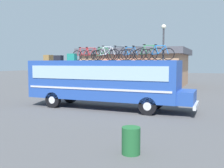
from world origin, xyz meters
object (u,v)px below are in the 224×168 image
rooftop_bicycle_8 (149,54)px  rooftop_bicycle_3 (103,55)px  rooftop_bicycle_2 (91,55)px  rooftop_bicycle_4 (107,54)px  rooftop_bicycle_6 (130,54)px  rooftop_bicycle_9 (160,54)px  luggage_bag_2 (59,58)px  street_lamp (163,53)px  rooftop_bicycle_1 (83,55)px  trash_bin (131,141)px  luggage_bag_3 (72,57)px  bus (104,80)px  rooftop_bicycle_5 (119,54)px  luggage_bag_1 (48,58)px  rooftop_bicycle_7 (138,54)px

rooftop_bicycle_8 → rooftop_bicycle_3: bearing=169.4°
rooftop_bicycle_2 → rooftop_bicycle_4: bearing=-18.3°
rooftop_bicycle_6 → rooftop_bicycle_9: size_ratio=1.00×
luggage_bag_2 → street_lamp: (6.07, 5.58, 0.47)m
rooftop_bicycle_1 → trash_bin: (5.97, -7.76, -3.07)m
rooftop_bicycle_9 → trash_bin: rooftop_bicycle_9 is taller
luggage_bag_3 → rooftop_bicycle_2: size_ratio=0.34×
bus → rooftop_bicycle_5: rooftop_bicycle_5 is taller
rooftop_bicycle_5 → rooftop_bicycle_9: bearing=-9.0°
rooftop_bicycle_9 → street_lamp: street_lamp is taller
bus → luggage_bag_2: luggage_bag_2 is taller
rooftop_bicycle_1 → rooftop_bicycle_9: bearing=-7.3°
luggage_bag_2 → rooftop_bicycle_9: 6.98m
rooftop_bicycle_4 → trash_bin: (3.88, -7.03, -3.07)m
luggage_bag_1 → rooftop_bicycle_8: size_ratio=0.30×
luggage_bag_3 → rooftop_bicycle_4: size_ratio=0.34×
rooftop_bicycle_1 → rooftop_bicycle_2: (0.68, -0.26, -0.01)m
luggage_bag_1 → rooftop_bicycle_1: bearing=14.1°
luggage_bag_3 → rooftop_bicycle_1: 0.79m
luggage_bag_1 → trash_bin: (8.42, -7.15, -2.88)m
rooftop_bicycle_2 → rooftop_bicycle_5: rooftop_bicycle_5 is taller
rooftop_bicycle_4 → street_lamp: size_ratio=0.28×
rooftop_bicycle_6 → street_lamp: bearing=76.6°
luggage_bag_1 → luggage_bag_3: (1.73, 0.30, 0.04)m
rooftop_bicycle_3 → rooftop_bicycle_9: rooftop_bicycle_9 is taller
trash_bin → luggage_bag_3: bearing=131.9°
luggage_bag_3 → rooftop_bicycle_5: size_ratio=0.34×
street_lamp → rooftop_bicycle_1: bearing=-132.4°
rooftop_bicycle_2 → rooftop_bicycle_4: (1.42, -0.47, 0.01)m
luggage_bag_1 → luggage_bag_3: size_ratio=0.94×
rooftop_bicycle_3 → trash_bin: rooftop_bicycle_3 is taller
rooftop_bicycle_2 → rooftop_bicycle_8: (4.04, -0.30, 0.02)m
rooftop_bicycle_5 → rooftop_bicycle_7: 1.48m
rooftop_bicycle_1 → rooftop_bicycle_5: size_ratio=1.03×
rooftop_bicycle_2 → rooftop_bicycle_7: rooftop_bicycle_2 is taller
luggage_bag_1 → rooftop_bicycle_4: rooftop_bicycle_4 is taller
bus → luggage_bag_3: 2.84m
rooftop_bicycle_3 → rooftop_bicycle_8: (3.30, -0.62, 0.02)m
rooftop_bicycle_9 → luggage_bag_3: bearing=176.4°
rooftop_bicycle_5 → street_lamp: (1.80, 5.18, 0.26)m
luggage_bag_2 → rooftop_bicycle_1: 1.72m
trash_bin → bus: bearing=120.2°
rooftop_bicycle_8 → luggage_bag_1: bearing=-179.6°
rooftop_bicycle_2 → rooftop_bicycle_1: bearing=158.6°
rooftop_bicycle_3 → rooftop_bicycle_6: same height
rooftop_bicycle_9 → luggage_bag_2: bearing=179.7°
luggage_bag_1 → rooftop_bicycle_5: rooftop_bicycle_5 is taller
bus → rooftop_bicycle_6: rooftop_bicycle_6 is taller
luggage_bag_1 → rooftop_bicycle_2: (3.12, 0.35, 0.18)m
street_lamp → luggage_bag_2: bearing=-137.4°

